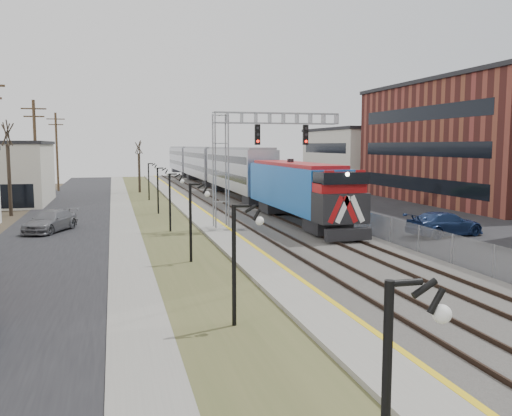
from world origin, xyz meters
name	(u,v)px	position (x,y,z in m)	size (l,w,h in m)	color
street_west	(63,222)	(-11.50, 35.00, 0.02)	(7.00, 120.00, 0.04)	black
sidewalk	(123,220)	(-7.00, 35.00, 0.04)	(2.00, 120.00, 0.08)	gray
grass_median	(161,218)	(-4.00, 35.00, 0.03)	(4.00, 120.00, 0.06)	#494E29
platform	(198,216)	(-1.00, 35.00, 0.12)	(2.00, 120.00, 0.24)	gray
ballast_bed	(257,214)	(4.00, 35.00, 0.10)	(8.00, 120.00, 0.20)	#595651
parking_lot	(387,211)	(16.00, 35.00, 0.02)	(16.00, 120.00, 0.04)	black
platform_edge	(209,214)	(-0.12, 35.00, 0.24)	(0.24, 120.00, 0.01)	gold
track_near	(234,213)	(2.00, 35.00, 0.28)	(1.58, 120.00, 0.15)	#2D2119
track_far	(275,212)	(5.50, 35.00, 0.28)	(1.58, 120.00, 0.15)	#2D2119
train	(212,167)	(5.50, 64.55, 2.92)	(3.00, 85.85, 5.33)	#1557AE
signal_gantry	(245,149)	(1.22, 27.99, 5.59)	(9.00, 1.07, 8.15)	gray
lampposts	(190,223)	(-4.00, 18.29, 2.00)	(0.14, 62.14, 4.00)	black
fence	(305,205)	(8.20, 35.00, 0.80)	(0.04, 120.00, 1.60)	gray
bare_trees	(51,184)	(-12.66, 38.91, 2.70)	(12.30, 42.30, 5.95)	#382D23
car_lot_d	(445,225)	(12.98, 21.73, 0.78)	(2.19, 5.38, 1.56)	navy
car_lot_e	(339,203)	(12.23, 36.84, 0.66)	(1.56, 3.89, 1.33)	slate
car_lot_f	(311,195)	(12.34, 44.50, 0.68)	(1.45, 4.15, 1.37)	#0B3710
car_street_b	(50,222)	(-11.88, 30.12, 0.71)	(2.00, 4.91, 1.42)	slate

